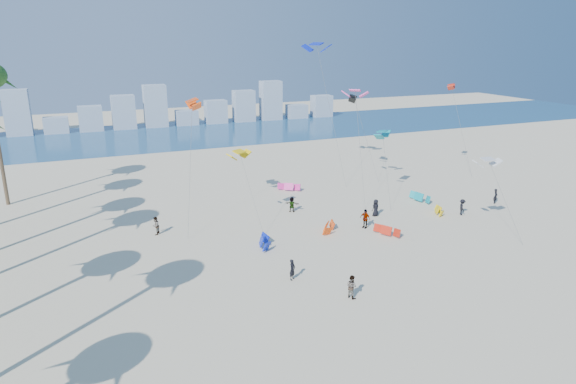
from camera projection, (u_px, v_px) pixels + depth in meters
name	position (u px, v px, depth m)	size (l,w,h in m)	color
ground	(344.00, 342.00, 30.17)	(220.00, 220.00, 0.00)	beige
ocean	(157.00, 136.00, 93.82)	(220.00, 220.00, 0.00)	navy
kitesurfer_near	(292.00, 270.00, 37.78)	(0.59, 0.39, 1.62)	black
kitesurfer_mid	(352.00, 286.00, 35.16)	(0.82, 0.64, 1.68)	gray
kitesurfers_far	(349.00, 211.00, 50.54)	(36.46, 8.80, 1.86)	black
grounded_kites	(349.00, 214.00, 50.93)	(21.85, 19.17, 0.93)	#0B23C9
flying_kites	(337.00, 96.00, 54.97)	(38.46, 29.39, 17.35)	yellow
distant_skyline	(143.00, 112.00, 101.33)	(85.00, 3.00, 8.40)	#9EADBF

